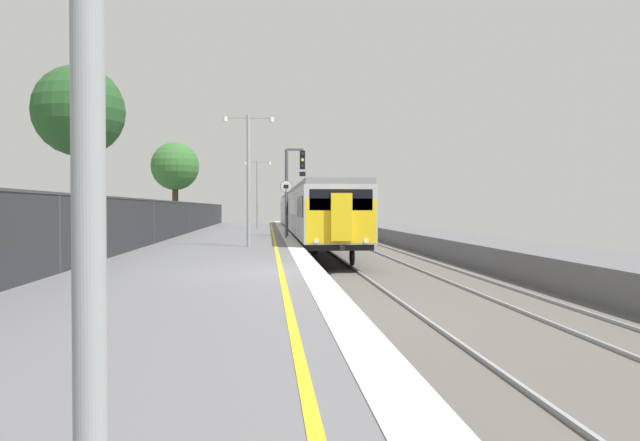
{
  "coord_description": "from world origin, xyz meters",
  "views": [
    {
      "loc": [
        -0.66,
        -14.47,
        1.51
      ],
      "look_at": [
        1.34,
        8.8,
        1.03
      ],
      "focal_mm": 34.24,
      "sensor_mm": 36.0,
      "label": 1
    }
  ],
  "objects_px": {
    "speed_limit_sign": "(286,202)",
    "background_tree_left": "(176,168)",
    "platform_lamp_far": "(257,188)",
    "commuter_train_at_platform": "(307,211)",
    "signal_gantry": "(292,181)",
    "platform_lamp_mid": "(248,168)",
    "background_tree_centre": "(80,114)"
  },
  "relations": [
    {
      "from": "speed_limit_sign",
      "to": "background_tree_left",
      "type": "relative_size",
      "value": 0.47
    },
    {
      "from": "commuter_train_at_platform",
      "to": "background_tree_centre",
      "type": "distance_m",
      "value": 22.96
    },
    {
      "from": "platform_lamp_mid",
      "to": "platform_lamp_far",
      "type": "bearing_deg",
      "value": 90.0
    },
    {
      "from": "signal_gantry",
      "to": "background_tree_centre",
      "type": "bearing_deg",
      "value": -128.29
    },
    {
      "from": "signal_gantry",
      "to": "background_tree_centre",
      "type": "xyz_separation_m",
      "value": [
        -7.99,
        -10.12,
        1.95
      ]
    },
    {
      "from": "commuter_train_at_platform",
      "to": "platform_lamp_far",
      "type": "xyz_separation_m",
      "value": [
        -3.5,
        2.24,
        1.73
      ]
    },
    {
      "from": "signal_gantry",
      "to": "platform_lamp_far",
      "type": "relative_size",
      "value": 0.94
    },
    {
      "from": "commuter_train_at_platform",
      "to": "background_tree_centre",
      "type": "xyz_separation_m",
      "value": [
        -9.45,
        -20.61,
        3.62
      ]
    },
    {
      "from": "background_tree_left",
      "to": "commuter_train_at_platform",
      "type": "bearing_deg",
      "value": -1.06
    },
    {
      "from": "commuter_train_at_platform",
      "to": "platform_lamp_far",
      "type": "bearing_deg",
      "value": 147.37
    },
    {
      "from": "background_tree_left",
      "to": "background_tree_centre",
      "type": "relative_size",
      "value": 0.93
    },
    {
      "from": "signal_gantry",
      "to": "platform_lamp_far",
      "type": "bearing_deg",
      "value": 99.12
    },
    {
      "from": "platform_lamp_mid",
      "to": "signal_gantry",
      "type": "bearing_deg",
      "value": 76.69
    },
    {
      "from": "commuter_train_at_platform",
      "to": "platform_lamp_far",
      "type": "distance_m",
      "value": 4.51
    },
    {
      "from": "platform_lamp_far",
      "to": "background_tree_left",
      "type": "bearing_deg",
      "value": -159.77
    },
    {
      "from": "commuter_train_at_platform",
      "to": "platform_lamp_mid",
      "type": "relative_size",
      "value": 7.99
    },
    {
      "from": "platform_lamp_mid",
      "to": "commuter_train_at_platform",
      "type": "bearing_deg",
      "value": 79.62
    },
    {
      "from": "commuter_train_at_platform",
      "to": "speed_limit_sign",
      "type": "bearing_deg",
      "value": -98.12
    },
    {
      "from": "platform_lamp_far",
      "to": "background_tree_left",
      "type": "xyz_separation_m",
      "value": [
        -5.63,
        -2.07,
        1.3
      ]
    },
    {
      "from": "platform_lamp_far",
      "to": "speed_limit_sign",
      "type": "bearing_deg",
      "value": -83.76
    },
    {
      "from": "signal_gantry",
      "to": "speed_limit_sign",
      "type": "bearing_deg",
      "value": -98.89
    },
    {
      "from": "platform_lamp_far",
      "to": "commuter_train_at_platform",
      "type": "bearing_deg",
      "value": -32.63
    },
    {
      "from": "signal_gantry",
      "to": "platform_lamp_mid",
      "type": "distance_m",
      "value": 8.88
    },
    {
      "from": "commuter_train_at_platform",
      "to": "background_tree_left",
      "type": "xyz_separation_m",
      "value": [
        -9.14,
        0.17,
        3.03
      ]
    },
    {
      "from": "commuter_train_at_platform",
      "to": "speed_limit_sign",
      "type": "relative_size",
      "value": 14.34
    },
    {
      "from": "signal_gantry",
      "to": "background_tree_left",
      "type": "bearing_deg",
      "value": 125.75
    },
    {
      "from": "signal_gantry",
      "to": "platform_lamp_mid",
      "type": "bearing_deg",
      "value": -103.31
    },
    {
      "from": "speed_limit_sign",
      "to": "platform_lamp_mid",
      "type": "distance_m",
      "value": 6.52
    },
    {
      "from": "speed_limit_sign",
      "to": "platform_lamp_mid",
      "type": "xyz_separation_m",
      "value": [
        -1.66,
        -6.19,
        1.25
      ]
    },
    {
      "from": "speed_limit_sign",
      "to": "background_tree_left",
      "type": "xyz_separation_m",
      "value": [
        -7.29,
        13.11,
        2.48
      ]
    },
    {
      "from": "signal_gantry",
      "to": "background_tree_left",
      "type": "xyz_separation_m",
      "value": [
        -7.67,
        10.66,
        1.36
      ]
    },
    {
      "from": "signal_gantry",
      "to": "platform_lamp_mid",
      "type": "relative_size",
      "value": 0.91
    }
  ]
}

